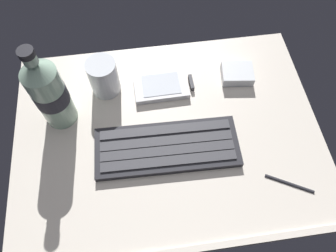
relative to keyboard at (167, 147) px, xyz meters
The scene contains 7 objects.
ground_plane 3.90cm from the keyboard, 78.20° to the left, with size 64.00×48.00×2.80cm.
keyboard is the anchor object (origin of this frame).
handheld_device 15.19cm from the keyboard, 84.83° to the left, with size 12.88×7.77×1.50cm.
juice_cup 20.53cm from the keyboard, 124.43° to the left, with size 6.40×6.40×8.50cm.
water_bottle 25.22cm from the keyboard, 153.14° to the left, with size 6.73×6.73×20.80cm.
charger_block 24.21cm from the keyboard, 40.78° to the left, with size 7.00×5.60×2.40cm, color silver.
stylus_pen 24.80cm from the keyboard, 25.26° to the right, with size 0.70×0.70×9.50cm, color #26262B.
Camera 1 is at (-4.14, -29.99, 59.52)cm, focal length 34.03 mm.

